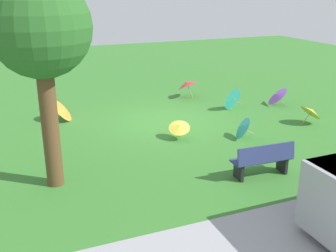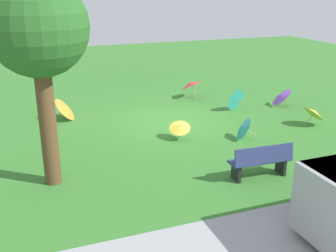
# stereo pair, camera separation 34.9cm
# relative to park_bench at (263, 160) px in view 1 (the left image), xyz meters

# --- Properties ---
(ground) EXTENTS (40.00, 40.00, 0.00)m
(ground) POSITION_rel_park_bench_xyz_m (0.58, -4.92, -0.47)
(ground) COLOR #387A2D
(park_bench) EXTENTS (1.62, 0.55, 0.90)m
(park_bench) POSITION_rel_park_bench_xyz_m (0.00, 0.00, 0.00)
(park_bench) COLOR navy
(park_bench) RESTS_ON ground
(shade_tree) EXTENTS (2.26, 2.26, 4.90)m
(shade_tree) POSITION_rel_park_bench_xyz_m (4.92, -1.59, 3.22)
(shade_tree) COLOR brown
(shade_tree) RESTS_ON ground
(parasol_teal_0) EXTENTS (0.81, 0.88, 0.74)m
(parasol_teal_0) POSITION_rel_park_bench_xyz_m (-0.95, -2.56, -0.10)
(parasol_teal_0) COLOR tan
(parasol_teal_0) RESTS_ON ground
(parasol_teal_1) EXTENTS (0.96, 0.84, 0.90)m
(parasol_teal_1) POSITION_rel_park_bench_xyz_m (-2.30, -5.44, -0.02)
(parasol_teal_1) COLOR tan
(parasol_teal_1) RESTS_ON ground
(parasol_purple_0) EXTENTS (1.05, 1.13, 0.79)m
(parasol_purple_0) POSITION_rel_park_bench_xyz_m (-4.31, -5.25, -0.05)
(parasol_purple_0) COLOR tan
(parasol_purple_0) RESTS_ON ground
(parasol_yellow_1) EXTENTS (0.73, 0.76, 0.76)m
(parasol_yellow_1) POSITION_rel_park_bench_xyz_m (-3.99, -2.84, -0.00)
(parasol_yellow_1) COLOR tan
(parasol_yellow_1) RESTS_ON ground
(parasol_red_0) EXTENTS (1.32, 1.31, 0.90)m
(parasol_red_0) POSITION_rel_park_bench_xyz_m (-1.47, -7.69, 0.14)
(parasol_red_0) COLOR tan
(parasol_red_0) RESTS_ON ground
(parasol_yellow_2) EXTENTS (0.89, 0.88, 0.61)m
(parasol_yellow_2) POSITION_rel_park_bench_xyz_m (0.88, -3.23, -0.05)
(parasol_yellow_2) COLOR tan
(parasol_yellow_2) RESTS_ON ground
(parasol_orange_2) EXTENTS (0.99, 1.14, 0.83)m
(parasol_orange_2) POSITION_rel_park_bench_xyz_m (3.97, -6.53, -0.05)
(parasol_orange_2) COLOR tan
(parasol_orange_2) RESTS_ON ground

